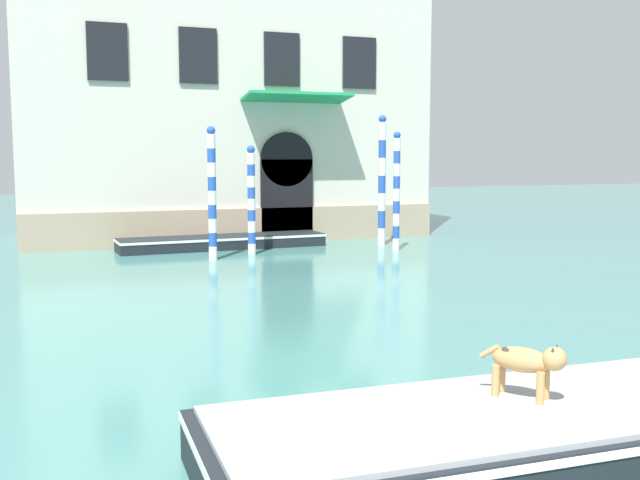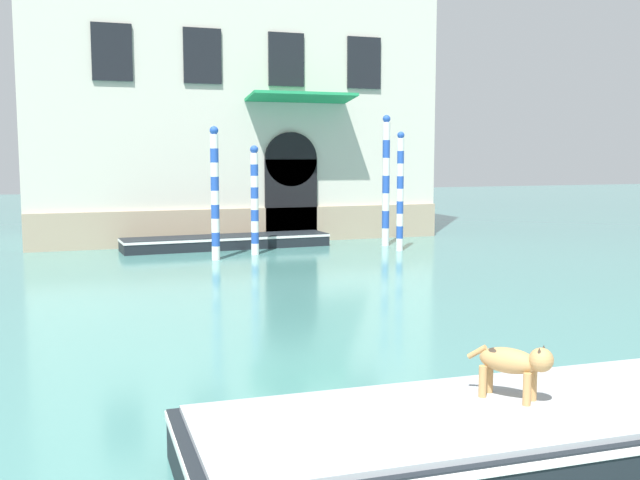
% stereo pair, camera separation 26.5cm
% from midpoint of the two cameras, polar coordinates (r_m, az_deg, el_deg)
% --- Properties ---
extents(palazzo_left, '(14.86, 7.40, 15.19)m').
position_cam_midpoint_polar(palazzo_left, '(29.80, -6.92, 15.05)').
color(palazzo_left, beige).
rests_on(palazzo_left, ground_plane).
extents(boat_foreground, '(8.65, 2.56, 0.58)m').
position_cam_midpoint_polar(boat_foreground, '(8.79, 20.12, -12.85)').
color(boat_foreground, black).
rests_on(boat_foreground, ground_plane).
extents(dog_on_deck, '(0.63, 0.80, 0.62)m').
position_cam_midpoint_polar(dog_on_deck, '(8.28, 15.49, -8.98)').
color(dog_on_deck, tan).
rests_on(dog_on_deck, boat_foreground).
extents(boat_moored_near_palazzo, '(7.04, 1.76, 0.43)m').
position_cam_midpoint_polar(boat_moored_near_palazzo, '(25.39, -6.83, -0.11)').
color(boat_moored_near_palazzo, black).
rests_on(boat_moored_near_palazzo, ground_plane).
extents(mooring_pole_0, '(0.25, 0.25, 3.43)m').
position_cam_midpoint_polar(mooring_pole_0, '(23.56, -4.68, 3.07)').
color(mooring_pole_0, white).
rests_on(mooring_pole_0, ground_plane).
extents(mooring_pole_1, '(0.23, 0.23, 3.89)m').
position_cam_midpoint_polar(mooring_pole_1, '(24.56, 6.44, 3.73)').
color(mooring_pole_1, white).
rests_on(mooring_pole_1, ground_plane).
extents(mooring_pole_2, '(0.26, 0.26, 3.98)m').
position_cam_midpoint_polar(mooring_pole_2, '(22.48, -7.67, 3.57)').
color(mooring_pole_2, white).
rests_on(mooring_pole_2, ground_plane).
extents(mooring_pole_3, '(0.26, 0.26, 4.49)m').
position_cam_midpoint_polar(mooring_pole_3, '(25.90, 5.34, 4.55)').
color(mooring_pole_3, white).
rests_on(mooring_pole_3, ground_plane).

